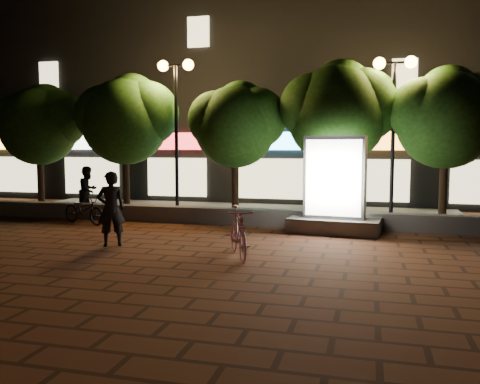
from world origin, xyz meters
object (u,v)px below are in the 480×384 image
(tree_far_left, at_px, (41,122))
(ad_kiosk, at_px, (335,194))
(scooter_pink, at_px, (238,232))
(pedestrian, at_px, (88,190))
(tree_far_right, at_px, (448,114))
(street_lamp_right, at_px, (394,96))
(tree_right, at_px, (339,109))
(rider, at_px, (111,209))
(street_lamp_left, at_px, (176,97))
(tree_mid, at_px, (237,121))
(scooter_parked, at_px, (84,210))
(tree_left, at_px, (127,116))

(tree_far_left, height_order, ad_kiosk, tree_far_left)
(scooter_pink, relative_size, pedestrian, 1.13)
(tree_far_right, distance_m, street_lamp_right, 1.66)
(tree_far_right, height_order, ad_kiosk, tree_far_right)
(tree_far_right, bearing_deg, tree_right, 180.00)
(scooter_pink, height_order, rider, rider)
(tree_right, bearing_deg, tree_far_left, -180.00)
(tree_far_right, bearing_deg, scooter_pink, -130.00)
(tree_far_right, distance_m, rider, 10.11)
(street_lamp_left, bearing_deg, tree_mid, 7.31)
(ad_kiosk, bearing_deg, street_lamp_left, 160.55)
(street_lamp_right, bearing_deg, ad_kiosk, -129.43)
(ad_kiosk, relative_size, rider, 1.48)
(scooter_pink, height_order, pedestrian, pedestrian)
(scooter_pink, xyz_separation_m, scooter_parked, (-5.81, 3.34, -0.11))
(tree_right, bearing_deg, street_lamp_left, -177.19)
(tree_left, height_order, scooter_pink, tree_left)
(scooter_pink, bearing_deg, tree_left, 109.48)
(tree_far_left, relative_size, street_lamp_left, 0.89)
(rider, bearing_deg, street_lamp_right, -174.40)
(street_lamp_right, relative_size, rider, 2.75)
(tree_far_left, distance_m, tree_far_right, 14.00)
(tree_right, relative_size, street_lamp_right, 1.02)
(tree_mid, relative_size, tree_right, 0.89)
(tree_far_left, relative_size, scooter_pink, 2.50)
(ad_kiosk, bearing_deg, street_lamp_right, 50.57)
(ad_kiosk, xyz_separation_m, scooter_parked, (-7.60, -0.34, -0.64))
(street_lamp_left, distance_m, street_lamp_right, 7.00)
(tree_far_left, relative_size, tree_right, 0.91)
(street_lamp_right, bearing_deg, tree_far_left, 178.79)
(tree_right, bearing_deg, tree_mid, -180.00)
(tree_far_left, bearing_deg, street_lamp_left, -2.76)
(street_lamp_left, bearing_deg, street_lamp_right, 0.00)
(ad_kiosk, bearing_deg, tree_far_left, 168.67)
(tree_far_right, xyz_separation_m, scooter_pink, (-4.92, -5.86, -2.81))
(street_lamp_left, relative_size, street_lamp_right, 1.04)
(street_lamp_left, bearing_deg, tree_far_right, 1.76)
(tree_far_right, relative_size, scooter_pink, 2.57)
(ad_kiosk, bearing_deg, tree_left, 163.53)
(street_lamp_left, height_order, ad_kiosk, street_lamp_left)
(tree_right, relative_size, ad_kiosk, 1.89)
(scooter_pink, relative_size, scooter_parked, 1.09)
(tree_mid, height_order, pedestrian, tree_mid)
(scooter_pink, bearing_deg, tree_far_right, 25.86)
(tree_mid, bearing_deg, rider, -107.47)
(ad_kiosk, relative_size, pedestrian, 1.64)
(street_lamp_right, bearing_deg, scooter_pink, -121.00)
(tree_mid, distance_m, pedestrian, 5.62)
(tree_left, distance_m, scooter_parked, 3.92)
(ad_kiosk, xyz_separation_m, scooter_pink, (-1.79, -3.68, -0.52))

